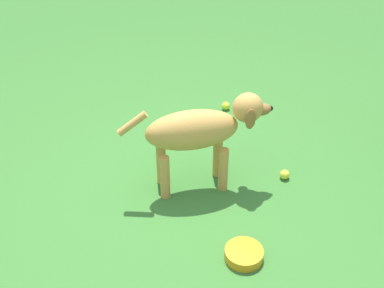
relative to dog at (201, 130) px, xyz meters
The scene contains 5 objects.
ground 0.48m from the dog, 124.53° to the right, with size 14.00×14.00×0.00m, color #38722D.
dog is the anchor object (origin of this frame).
tennis_ball_0 1.05m from the dog, 94.47° to the left, with size 0.07×0.07×0.07m, color yellow.
tennis_ball_1 0.70m from the dog, 23.46° to the left, with size 0.07×0.07×0.07m, color yellow.
water_bowl 0.80m from the dog, 52.05° to the right, with size 0.22×0.22×0.06m, color orange.
Camera 1 is at (0.84, -2.29, 2.19)m, focal length 46.81 mm.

